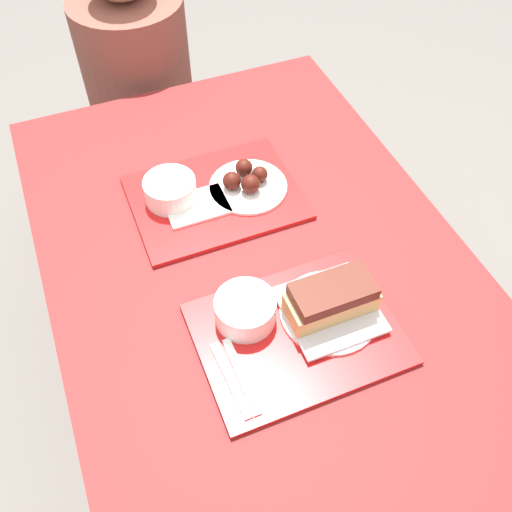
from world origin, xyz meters
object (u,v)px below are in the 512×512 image
brisket_sandwich_plate (331,303)px  bowl_coleslaw_far (170,189)px  wings_plate_far (247,182)px  bowl_coleslaw_near (245,309)px  tray_near (298,334)px  person_seated_across (135,58)px  tray_far (215,197)px

brisket_sandwich_plate → bowl_coleslaw_far: 0.48m
wings_plate_far → bowl_coleslaw_near: bearing=-111.9°
tray_near → person_seated_across: (-0.05, 1.13, -0.03)m
bowl_coleslaw_near → bowl_coleslaw_far: 0.39m
tray_near → brisket_sandwich_plate: size_ratio=1.95×
wings_plate_far → person_seated_across: 0.72m
tray_near → wings_plate_far: 0.43m
bowl_coleslaw_near → wings_plate_far: bowl_coleslaw_near is taller
bowl_coleslaw_near → bowl_coleslaw_far: bearing=96.3°
person_seated_across → bowl_coleslaw_near: bearing=-91.9°
bowl_coleslaw_near → person_seated_across: bearing=88.1°
wings_plate_far → person_seated_across: size_ratio=0.29×
tray_near → brisket_sandwich_plate: (0.08, 0.02, 0.04)m
tray_near → bowl_coleslaw_far: 0.47m
bowl_coleslaw_near → person_seated_across: (0.04, 1.06, -0.06)m
bowl_coleslaw_near → brisket_sandwich_plate: size_ratio=0.61×
brisket_sandwich_plate → person_seated_across: bearing=96.6°
tray_far → brisket_sandwich_plate: brisket_sandwich_plate is taller
tray_near → bowl_coleslaw_near: size_ratio=3.22×
bowl_coleslaw_near → brisket_sandwich_plate: brisket_sandwich_plate is taller
tray_far → wings_plate_far: 0.09m
brisket_sandwich_plate → person_seated_across: 1.12m
tray_far → bowl_coleslaw_near: size_ratio=3.22×
wings_plate_far → brisket_sandwich_plate: bearing=-86.9°
tray_far → bowl_coleslaw_near: bowl_coleslaw_near is taller
brisket_sandwich_plate → wings_plate_far: (-0.02, 0.41, -0.02)m
bowl_coleslaw_far → wings_plate_far: 0.19m
wings_plate_far → tray_near: bearing=-97.6°
bowl_coleslaw_near → person_seated_across: 1.06m
tray_near → wings_plate_far: wings_plate_far is taller
tray_far → wings_plate_far: bearing=-0.5°
bowl_coleslaw_near → brisket_sandwich_plate: bearing=-17.7°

